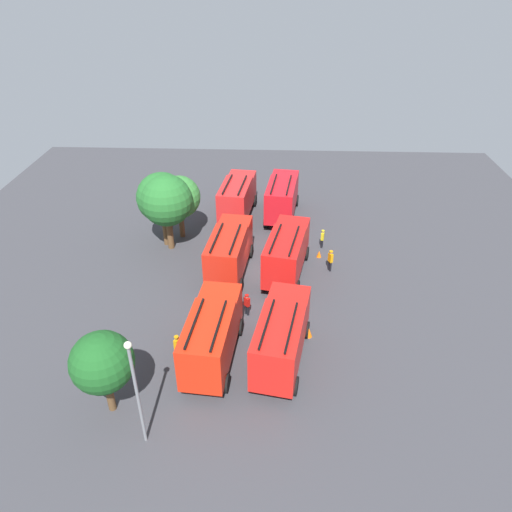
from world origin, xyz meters
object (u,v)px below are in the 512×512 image
lamppost (136,386)px  tree_2 (162,198)px  traffic_cone_2 (309,332)px  firefighter_3 (247,304)px  fire_truck_5 (237,197)px  traffic_cone_1 (281,235)px  fire_truck_4 (229,250)px  tree_0 (102,363)px  tree_1 (166,201)px  tree_3 (179,197)px  fire_truck_2 (282,196)px  firefighter_1 (322,238)px  firefighter_0 (330,260)px  firefighter_2 (177,346)px  traffic_cone_0 (319,254)px  fire_truck_3 (212,334)px  fire_truck_1 (287,251)px  fire_truck_0 (282,335)px

lamppost → tree_2: bearing=8.3°
traffic_cone_2 → firefighter_3: bearing=63.4°
fire_truck_5 → traffic_cone_1: 5.97m
fire_truck_4 → tree_0: (-13.46, 5.30, 1.32)m
tree_1 → tree_3: bearing=-17.3°
fire_truck_2 → tree_2: (-5.53, 9.94, 2.22)m
fire_truck_2 → traffic_cone_2: size_ratio=10.99×
firefighter_1 → firefighter_3: bearing=-108.6°
traffic_cone_2 → lamppost: lamppost is taller
tree_0 → tree_1: (17.18, 0.08, 0.96)m
fire_truck_2 → firefighter_0: size_ratio=4.13×
lamppost → firefighter_3: bearing=-24.0°
firefighter_1 → firefighter_0: bearing=-70.8°
firefighter_2 → traffic_cone_0: (12.12, -9.56, -0.67)m
firefighter_0 → lamppost: lamppost is taller
fire_truck_2 → traffic_cone_0: 7.97m
firefighter_3 → firefighter_1: bearing=-169.3°
tree_1 → tree_3: size_ratio=1.16×
fire_truck_4 → fire_truck_3: bearing=-175.0°
tree_3 → firefighter_3: bearing=-149.2°
tree_1 → fire_truck_3: bearing=-158.5°
firefighter_0 → tree_3: size_ratio=0.32×
fire_truck_1 → fire_truck_5: (9.62, 4.49, 0.00)m
traffic_cone_2 → traffic_cone_1: bearing=7.7°
fire_truck_5 → tree_0: bearing=173.7°
traffic_cone_1 → firefighter_1: bearing=-112.4°
traffic_cone_1 → fire_truck_0: bearing=179.7°
firefighter_1 → fire_truck_3: bearing=-105.3°
fire_truck_3 → firefighter_3: (4.53, -1.80, -1.22)m
fire_truck_2 → fire_truck_3: 19.85m
tree_1 → traffic_cone_2: 16.08m
fire_truck_4 → firefighter_1: fire_truck_4 is taller
tree_3 → traffic_cone_1: 9.49m
firefighter_0 → traffic_cone_0: bearing=-97.2°
tree_1 → firefighter_1: bearing=-87.4°
fire_truck_0 → firefighter_1: bearing=-4.2°
fire_truck_4 → firefighter_1: 8.75m
traffic_cone_1 → traffic_cone_2: (-12.84, -1.75, 0.06)m
traffic_cone_1 → lamppost: lamppost is taller
fire_truck_4 → tree_1: tree_1 is taller
fire_truck_1 → fire_truck_5: size_ratio=1.01×
firefighter_1 → tree_3: size_ratio=0.29×
firefighter_2 → tree_0: size_ratio=0.33×
firefighter_3 → traffic_cone_0: (7.75, -5.54, -0.65)m
fire_truck_5 → lamppost: (-24.98, 2.89, 1.78)m
tree_1 → lamppost: lamppost is taller
firefighter_0 → tree_0: (-14.21, 13.16, 2.45)m
fire_truck_3 → firefighter_1: 15.89m
fire_truck_4 → tree_0: 14.53m
fire_truck_2 → fire_truck_4: bearing=164.1°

